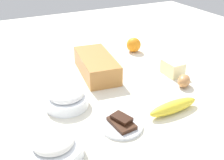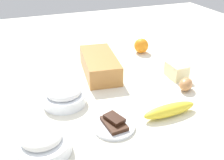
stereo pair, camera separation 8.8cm
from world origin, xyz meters
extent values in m
cube|color=silver|center=(0.00, 0.00, -0.01)|extent=(2.40, 2.40, 0.02)
cube|color=#B77A3D|center=(0.15, 0.00, 0.04)|extent=(0.29, 0.16, 0.08)
cube|color=black|center=(0.15, 0.00, 0.04)|extent=(0.28, 0.15, 0.07)
cylinder|color=white|center=(-0.25, 0.29, 0.02)|extent=(0.16, 0.16, 0.04)
torus|color=white|center=(-0.25, 0.29, 0.04)|extent=(0.16, 0.16, 0.01)
ellipsoid|color=white|center=(-0.25, 0.29, 0.05)|extent=(0.11, 0.11, 0.04)
cylinder|color=white|center=(-0.03, 0.19, 0.02)|extent=(0.15, 0.15, 0.04)
torus|color=white|center=(-0.03, 0.19, 0.03)|extent=(0.15, 0.15, 0.01)
ellipsoid|color=white|center=(-0.03, 0.19, 0.05)|extent=(0.12, 0.12, 0.04)
ellipsoid|color=yellow|center=(-0.23, -0.11, 0.02)|extent=(0.05, 0.19, 0.04)
sphere|color=orange|center=(0.30, -0.27, 0.04)|extent=(0.07, 0.07, 0.07)
cube|color=#F4EDB2|center=(0.00, -0.28, 0.03)|extent=(0.09, 0.07, 0.06)
ellipsoid|color=#B87C4B|center=(-0.10, -0.26, 0.02)|extent=(0.08, 0.08, 0.05)
cylinder|color=white|center=(-0.22, 0.08, 0.01)|extent=(0.13, 0.13, 0.01)
cube|color=#381E11|center=(-0.22, 0.08, 0.02)|extent=(0.10, 0.06, 0.01)
cube|color=black|center=(-0.21, 0.07, 0.03)|extent=(0.07, 0.06, 0.01)
camera|label=1|loc=(-0.80, 0.40, 0.52)|focal=43.12mm
camera|label=2|loc=(-0.84, 0.32, 0.52)|focal=43.12mm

